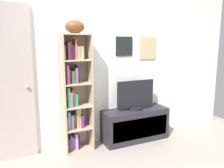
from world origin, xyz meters
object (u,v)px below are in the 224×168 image
object	(u,v)px
football	(75,27)
bookshelf	(74,95)
tv_stand	(135,125)
door	(3,85)
television	(136,95)

from	to	relation	value
football	bookshelf	bearing A→B (deg)	140.15
tv_stand	door	xyz separation A→B (m)	(-1.89, 0.17, 0.78)
football	door	xyz separation A→B (m)	(-0.95, 0.12, -0.75)
football	tv_stand	distance (m)	1.80
television	bookshelf	bearing A→B (deg)	175.16
bookshelf	football	distance (m)	0.95
football	tv_stand	world-z (taller)	football
tv_stand	bookshelf	bearing A→B (deg)	175.09
door	television	bearing A→B (deg)	-5.11
door	tv_stand	bearing A→B (deg)	-5.14
tv_stand	door	world-z (taller)	door
bookshelf	football	bearing A→B (deg)	-39.85
tv_stand	door	distance (m)	2.05
bookshelf	door	distance (m)	0.94
bookshelf	door	world-z (taller)	door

